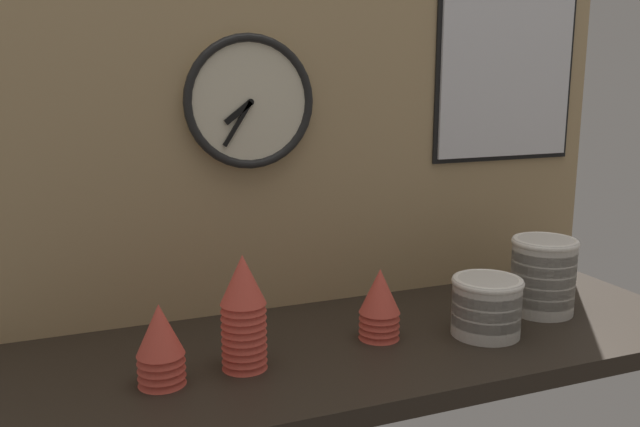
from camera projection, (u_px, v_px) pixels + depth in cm
name	position (u px, v px, depth cm)	size (l,w,h in cm)	color
ground_plane	(354.00, 348.00, 145.00)	(160.00, 56.00, 4.00)	black
wall_tiled_back	(310.00, 87.00, 157.77)	(160.00, 3.00, 105.00)	tan
cup_stack_left	(160.00, 344.00, 122.33)	(8.83, 8.83, 15.38)	#DB4C3D
cup_stack_center_left	(244.00, 312.00, 128.37)	(8.83, 8.83, 22.59)	#DB4C3D
cup_stack_center_right	(380.00, 304.00, 143.63)	(8.83, 8.83, 15.38)	#DB4C3D
bowl_stack_far_right	(543.00, 274.00, 159.01)	(15.37, 15.37, 17.96)	beige
bowl_stack_right	(487.00, 304.00, 145.83)	(15.37, 15.37, 12.77)	beige
wall_clock	(250.00, 102.00, 150.06)	(29.80, 2.70, 29.80)	beige
menu_board	(507.00, 74.00, 174.71)	(42.06, 1.32, 44.86)	black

